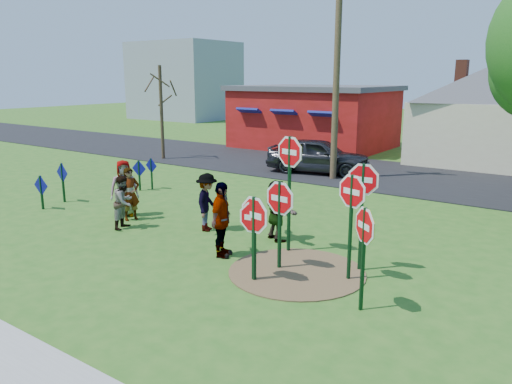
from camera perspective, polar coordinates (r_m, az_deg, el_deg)
ground at (r=15.17m, az=-8.14°, el=-4.20°), size 120.00×120.00×0.00m
road at (r=24.55m, az=10.56°, el=2.41°), size 120.00×7.50×0.04m
dirt_patch at (r=11.83m, az=4.68°, el=-9.08°), size 3.20×3.20×0.03m
red_building at (r=32.52m, az=6.70°, el=8.57°), size 9.40×7.69×3.90m
cream_house at (r=28.87m, az=26.51°, el=8.66°), size 9.40×9.40×6.50m
distant_building at (r=55.53m, az=-8.16°, el=12.47°), size 10.00×8.00×8.00m
stop_sign_a at (r=10.96m, az=-0.31°, el=-3.70°), size 0.96×0.10×1.93m
stop_sign_b at (r=12.59m, az=3.87°, el=3.18°), size 1.06×0.21×3.16m
stop_sign_c at (r=11.04m, az=10.87°, el=-1.25°), size 0.98×0.31×2.55m
stop_sign_d at (r=11.62m, az=12.10°, el=0.26°), size 1.00×0.09×2.69m
stop_sign_e at (r=10.89m, az=-0.20°, el=-3.34°), size 1.10×0.25×2.09m
stop_sign_f at (r=9.69m, az=12.28°, el=-4.69°), size 0.77×0.62×2.21m
stop_sign_g at (r=11.57m, az=2.74°, el=-1.60°), size 1.08×0.15×2.26m
blue_diamond_a at (r=18.56m, az=-23.34°, el=0.34°), size 0.71×0.07×1.19m
blue_diamond_b at (r=19.32m, az=-21.24°, el=1.52°), size 0.72×0.08×1.44m
blue_diamond_c at (r=20.40m, az=-13.21°, el=2.24°), size 0.67×0.13×1.23m
blue_diamond_d at (r=20.58m, az=-11.87°, el=2.50°), size 0.62×0.06×1.28m
person_a at (r=16.77m, az=-14.84°, el=0.42°), size 1.00×1.07×1.84m
person_b at (r=16.25m, az=-14.17°, el=-0.23°), size 0.57×0.71×1.69m
person_c at (r=15.43m, az=-14.87°, el=-1.13°), size 0.83×0.94×1.60m
person_d at (r=14.72m, az=-5.62°, el=-1.17°), size 1.04×1.28×1.73m
person_e at (r=12.54m, az=-3.98°, el=-3.18°), size 0.82×1.22×1.93m
person_f at (r=13.82m, az=2.38°, el=-2.10°), size 1.62×1.23×1.71m
suv at (r=23.61m, az=7.12°, el=4.17°), size 5.08×2.93×1.63m
utility_pole at (r=22.03m, az=9.21°, el=13.60°), size 2.17×0.61×9.00m
bare_tree_west at (r=27.80m, az=-10.81°, el=10.38°), size 1.80×1.80×5.06m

